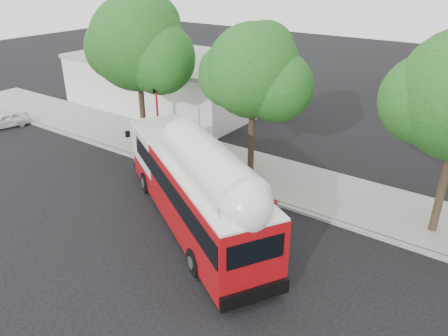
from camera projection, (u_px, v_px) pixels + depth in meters
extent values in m
plane|color=black|center=(200.00, 226.00, 20.55)|extent=(120.00, 120.00, 0.00)
cube|color=gray|center=(269.00, 175.00, 25.31)|extent=(60.00, 5.00, 0.15)
cube|color=gray|center=(245.00, 193.00, 23.39)|extent=(60.00, 0.30, 0.15)
cube|color=maroon|center=(201.00, 178.00, 24.96)|extent=(10.00, 0.32, 0.16)
cylinder|color=#2D2116|center=(142.00, 104.00, 28.01)|extent=(0.36, 0.36, 6.08)
sphere|color=#1D4513|center=(137.00, 43.00, 26.39)|extent=(5.80, 5.80, 5.80)
sphere|color=#1D4513|center=(159.00, 58.00, 26.03)|extent=(4.35, 4.35, 4.35)
cylinder|color=#2D2116|center=(252.00, 132.00, 24.34)|extent=(0.36, 0.36, 5.44)
sphere|color=#1D4513|center=(253.00, 71.00, 22.89)|extent=(5.00, 5.00, 5.00)
sphere|color=#1D4513|center=(277.00, 87.00, 22.61)|extent=(3.75, 3.75, 3.75)
cylinder|color=#2D2116|center=(445.00, 176.00, 18.89)|extent=(0.36, 0.36, 5.76)
cube|color=silver|center=(172.00, 82.00, 37.34)|extent=(16.00, 10.00, 4.00)
cube|color=gray|center=(171.00, 57.00, 36.45)|extent=(16.20, 10.20, 0.30)
cube|color=#9F0B0F|center=(193.00, 189.00, 20.02)|extent=(11.96, 8.63, 2.98)
cube|color=black|center=(197.00, 182.00, 19.34)|extent=(10.94, 8.05, 0.98)
cube|color=white|center=(192.00, 158.00, 19.37)|extent=(11.92, 8.56, 0.10)
cube|color=white|center=(209.00, 171.00, 17.55)|extent=(6.70, 5.14, 0.57)
cube|color=black|center=(155.00, 160.00, 26.17)|extent=(1.66, 2.01, 0.06)
imported|color=navy|center=(154.00, 153.00, 25.96)|extent=(1.43, 1.83, 0.93)
imported|color=silver|center=(6.00, 120.00, 32.76)|extent=(3.56, 2.33, 1.13)
cylinder|color=#B21317|center=(158.00, 128.00, 26.35)|extent=(0.13, 0.13, 4.43)
cube|color=black|center=(156.00, 90.00, 25.36)|extent=(0.06, 0.44, 0.28)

